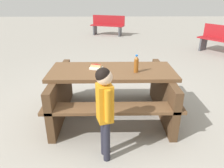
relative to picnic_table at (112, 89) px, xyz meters
The scene contains 7 objects.
ground_plane 0.44m from the picnic_table, ahead, with size 30.00×30.00×0.00m, color gray.
picnic_table is the anchor object (origin of this frame).
soda_bottle 0.55m from the picnic_table, 162.66° to the left, with size 0.06×0.06×0.25m.
hotdog_tray 0.41m from the picnic_table, ahead, with size 0.20×0.15×0.08m.
child_in_coat 0.97m from the picnic_table, 84.25° to the left, with size 0.20×0.26×1.11m.
park_bench_near 5.00m from the picnic_table, 134.53° to the right, with size 1.19×1.46×0.85m.
park_bench_far 6.85m from the picnic_table, 89.38° to the right, with size 1.55×0.87×0.85m.
Camera 1 is at (0.05, 2.86, 1.77)m, focal length 33.65 mm.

